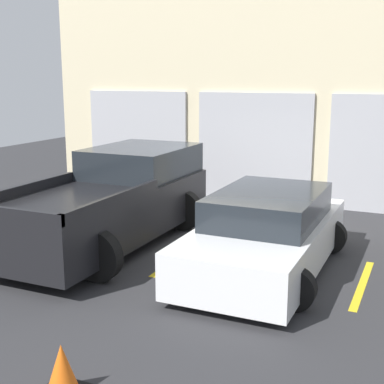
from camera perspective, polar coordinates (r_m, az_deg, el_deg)
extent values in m
plane|color=#2D2D30|center=(11.32, 2.77, -4.14)|extent=(28.00, 28.00, 0.00)
cube|color=beige|center=(13.99, 7.97, 11.03)|extent=(12.30, 0.60, 5.84)
cube|color=#ADADB2|center=(15.22, -5.82, 5.42)|extent=(3.02, 0.08, 2.79)
cube|color=#ADADB2|center=(13.84, 6.58, 4.72)|extent=(3.02, 0.08, 2.79)
cube|color=black|center=(10.28, -9.23, -2.00)|extent=(1.98, 5.13, 0.92)
cube|color=#1E2328|center=(11.30, -5.42, 3.33)|extent=(1.83, 2.31, 0.60)
cube|color=black|center=(9.84, -17.69, 0.21)|extent=(0.08, 2.82, 0.18)
cube|color=black|center=(8.70, -8.29, -0.86)|extent=(0.08, 2.82, 0.18)
cube|color=black|center=(8.23, -19.07, -2.18)|extent=(1.98, 0.08, 0.18)
cylinder|color=black|center=(12.10, -8.54, -1.11)|extent=(0.84, 0.22, 0.84)
cylinder|color=black|center=(11.27, -0.96, -1.98)|extent=(0.84, 0.22, 0.84)
cylinder|color=black|center=(9.68, -18.78, -5.06)|extent=(0.84, 0.22, 0.84)
cylinder|color=black|center=(8.62, -10.08, -6.72)|extent=(0.84, 0.22, 0.84)
cube|color=white|center=(9.04, 7.90, -5.30)|extent=(1.85, 4.36, 0.70)
cube|color=#1E2328|center=(8.98, 8.21, -1.47)|extent=(1.63, 2.40, 0.50)
cylinder|color=black|center=(10.56, 5.72, -3.68)|extent=(0.61, 0.22, 0.61)
cylinder|color=black|center=(10.18, 14.46, -4.62)|extent=(0.61, 0.22, 0.61)
cylinder|color=black|center=(8.16, -0.44, -8.48)|extent=(0.61, 0.22, 0.61)
cylinder|color=black|center=(7.67, 10.85, -10.10)|extent=(0.61, 0.22, 0.61)
cube|color=gold|center=(11.38, -15.79, -4.49)|extent=(0.12, 2.20, 0.01)
cube|color=gold|center=(9.72, -1.22, -6.90)|extent=(0.12, 2.20, 0.01)
cube|color=gold|center=(8.91, 17.72, -9.33)|extent=(0.12, 2.20, 0.01)
cone|color=orange|center=(5.89, -13.69, -17.89)|extent=(0.36, 0.36, 0.55)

